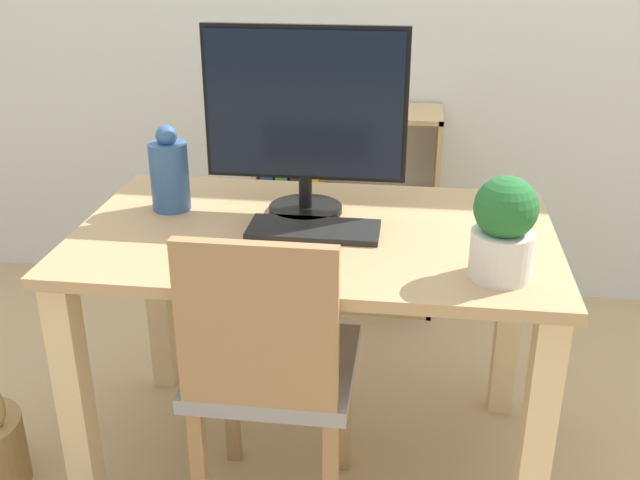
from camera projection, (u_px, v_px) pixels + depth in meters
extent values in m
plane|color=tan|center=(316.00, 455.00, 2.23)|extent=(10.00, 10.00, 0.00)
cube|color=tan|center=(315.00, 235.00, 1.94)|extent=(1.23, 0.74, 0.03)
cube|color=#D8BC8C|center=(76.00, 407.00, 1.87)|extent=(0.07, 0.07, 0.70)
cube|color=#D8BC8C|center=(536.00, 445.00, 1.73)|extent=(0.07, 0.07, 0.70)
cube|color=#D8BC8C|center=(159.00, 291.00, 2.44)|extent=(0.07, 0.07, 0.70)
cube|color=#D8BC8C|center=(509.00, 313.00, 2.30)|extent=(0.07, 0.07, 0.70)
cylinder|color=black|center=(306.00, 209.00, 2.05)|extent=(0.20, 0.20, 0.02)
cylinder|color=black|center=(305.00, 190.00, 2.03)|extent=(0.04, 0.04, 0.09)
cube|color=black|center=(305.00, 104.00, 1.94)|extent=(0.53, 0.02, 0.40)
cube|color=black|center=(305.00, 105.00, 1.93)|extent=(0.51, 0.03, 0.38)
cube|color=black|center=(312.00, 230.00, 1.91)|extent=(0.34, 0.15, 0.02)
cylinder|color=#33598C|center=(170.00, 177.00, 2.03)|extent=(0.11, 0.11, 0.19)
sphere|color=#33598C|center=(166.00, 136.00, 1.99)|extent=(0.06, 0.06, 0.06)
cylinder|color=silver|center=(501.00, 254.00, 1.66)|extent=(0.14, 0.14, 0.11)
sphere|color=#23662D|center=(506.00, 208.00, 1.62)|extent=(0.14, 0.14, 0.14)
cube|color=gray|center=(275.00, 366.00, 1.88)|extent=(0.40, 0.40, 0.04)
cube|color=#9E754C|center=(256.00, 327.00, 1.62)|extent=(0.36, 0.03, 0.40)
cube|color=#9E754C|center=(200.00, 476.00, 1.84)|extent=(0.04, 0.04, 0.42)
cube|color=#9E754C|center=(231.00, 399.00, 2.14)|extent=(0.04, 0.04, 0.42)
cube|color=#9E754C|center=(344.00, 408.00, 2.10)|extent=(0.04, 0.04, 0.42)
cube|color=tan|center=(262.00, 205.00, 3.01)|extent=(0.02, 0.28, 0.81)
cube|color=tan|center=(434.00, 213.00, 2.93)|extent=(0.02, 0.28, 0.81)
cube|color=tan|center=(346.00, 297.00, 3.13)|extent=(0.71, 0.28, 0.02)
cube|color=tan|center=(348.00, 112.00, 2.81)|extent=(0.71, 0.28, 0.02)
cube|color=tan|center=(347.00, 209.00, 2.97)|extent=(0.67, 0.28, 0.02)
cube|color=#2D7F38|center=(274.00, 263.00, 3.11)|extent=(0.05, 0.24, 0.26)
cube|color=#2D7F38|center=(291.00, 257.00, 3.09)|extent=(0.06, 0.24, 0.32)
cube|color=red|center=(307.00, 255.00, 3.08)|extent=(0.04, 0.24, 0.35)
cube|color=navy|center=(272.00, 171.00, 2.95)|extent=(0.05, 0.24, 0.27)
cube|color=#2D7F38|center=(286.00, 168.00, 2.94)|extent=(0.05, 0.24, 0.30)
cube|color=black|center=(301.00, 176.00, 2.94)|extent=(0.05, 0.24, 0.24)
cube|color=orange|center=(316.00, 164.00, 2.91)|extent=(0.05, 0.24, 0.35)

